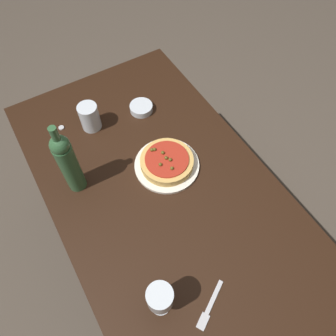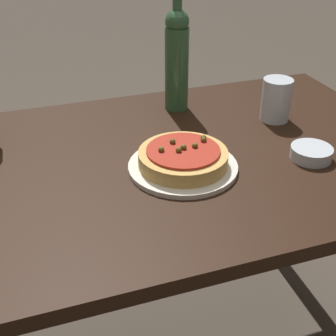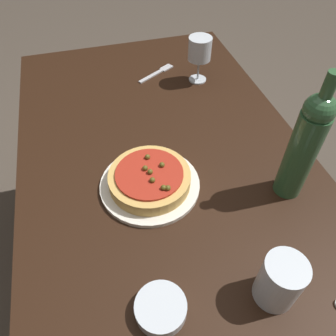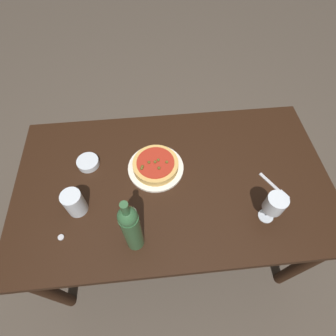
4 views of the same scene
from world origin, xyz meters
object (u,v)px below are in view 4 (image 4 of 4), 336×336
Objects in this scene: dining_table at (173,190)px; dinner_plate at (156,168)px; pizza at (156,165)px; water_cup at (74,203)px; wine_glass at (275,204)px; side_bowl at (88,163)px; fork at (276,188)px; bottle_cap at (61,237)px; wine_bottle at (131,228)px.

dining_table is 5.53× the size of dinner_plate.
water_cup reaches higher than pizza.
wine_glass is 1.57× the size of side_bowl.
pizza is at bearing -137.14° from fork.
pizza reaches higher than fork.
wine_glass is at bearing -32.92° from dinner_plate.
side_bowl reaches higher than fork.
dinner_plate is at bearing 36.16° from bottle_cap.
wine_glass reaches higher than water_cup.
wine_glass is at bearing -64.25° from fork.
dining_table is at bearing -42.86° from dinner_plate.
side_bowl is (-0.21, 0.39, -0.14)m from wine_bottle.
dining_table is 11.91× the size of water_cup.
wine_glass is 0.54m from wine_bottle.
water_cup is 0.80× the size of fork.
wine_glass is 0.47× the size of wine_bottle.
dinner_plate is 0.49m from bottle_cap.
fork is (0.08, 0.13, -0.11)m from wine_glass.
dinner_plate is 0.54m from fork.
dining_table is 6.81× the size of pizza.
dining_table is at bearing -131.59° from fork.
pizza is 0.49m from bottle_cap.
wine_glass is 0.83m from side_bowl.
pizza is 0.54m from fork.
water_cup is at bearing -97.04° from side_bowl.
dinner_plate is at bearing 26.83° from water_cup.
side_bowl is 0.86m from fork.
dining_table is 8.95× the size of wine_glass.
dining_table is 9.50× the size of fork.
wine_glass is (0.44, -0.28, 0.11)m from dinner_plate.
fork is (0.83, -0.21, -0.01)m from side_bowl.
wine_bottle is 3.35× the size of side_bowl.
side_bowl reaches higher than dinner_plate.
side_bowl is at bearing 118.12° from wine_bottle.
side_bowl reaches higher than bottle_cap.
pizza is at bearing 36.15° from bottle_cap.
water_cup is at bearing -153.17° from dinner_plate.
dinner_plate reaches higher than dining_table.
bottle_cap is at bearing -115.93° from water_cup.
fork is at bearing -16.71° from dinner_plate.
wine_bottle is at bearing -123.50° from dining_table.
wine_glass is at bearing -8.09° from water_cup.
fork is 6.23× the size of bottle_cap.
wine_glass is (0.44, -0.28, 0.08)m from pizza.
wine_glass is (0.36, -0.21, 0.21)m from dining_table.
dining_table is at bearing 149.44° from wine_glass.
wine_bottle is at bearing -107.15° from pizza.
pizza is at bearing 147.10° from wine_glass.
bottle_cap is (-0.09, -0.34, -0.01)m from side_bowl.
dining_table is 0.42m from side_bowl.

